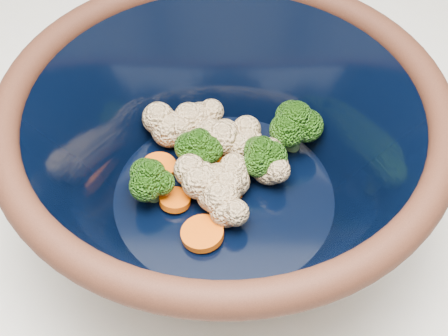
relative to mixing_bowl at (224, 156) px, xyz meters
name	(u,v)px	position (x,y,z in m)	size (l,w,h in m)	color
mixing_bowl	(224,156)	(0.00, 0.00, 0.00)	(0.39, 0.39, 0.14)	black
vegetable_pile	(225,156)	(0.00, 0.02, -0.03)	(0.15, 0.14, 0.05)	#608442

